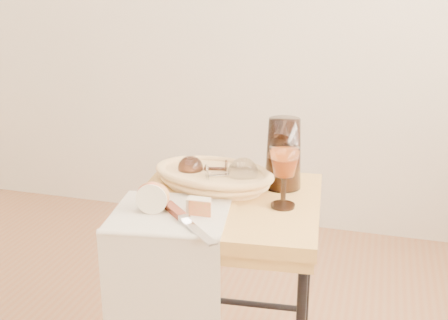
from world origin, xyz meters
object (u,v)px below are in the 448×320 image
(tea_towel, at_px, (170,213))
(apple_half, at_px, (153,196))
(bread_basket, at_px, (214,178))
(goblet_lying_a, at_px, (206,169))
(wine_goblet, at_px, (284,177))
(pitcher, at_px, (283,153))
(side_table, at_px, (226,302))
(goblet_lying_b, at_px, (228,173))
(table_knife, at_px, (186,220))

(tea_towel, distance_m, apple_half, 0.06)
(bread_basket, relative_size, goblet_lying_a, 2.62)
(wine_goblet, bearing_deg, pitcher, 101.02)
(wine_goblet, bearing_deg, goblet_lying_a, 157.99)
(side_table, bearing_deg, goblet_lying_b, 101.79)
(tea_towel, distance_m, table_knife, 0.08)
(bread_basket, distance_m, wine_goblet, 0.24)
(wine_goblet, bearing_deg, goblet_lying_b, 158.71)
(bread_basket, distance_m, table_knife, 0.27)
(tea_towel, distance_m, pitcher, 0.38)
(table_knife, bearing_deg, goblet_lying_a, 143.24)
(goblet_lying_b, bearing_deg, bread_basket, 133.04)
(pitcher, height_order, apple_half, pitcher)
(pitcher, bearing_deg, wine_goblet, -73.85)
(goblet_lying_a, bearing_deg, apple_half, 61.96)
(table_knife, bearing_deg, wine_goblet, 86.33)
(tea_towel, relative_size, wine_goblet, 1.77)
(goblet_lying_b, relative_size, wine_goblet, 0.84)
(wine_goblet, distance_m, table_knife, 0.28)
(bread_basket, xyz_separation_m, pitcher, (0.19, 0.06, 0.08))
(goblet_lying_a, bearing_deg, side_table, 122.26)
(wine_goblet, xyz_separation_m, table_knife, (-0.21, -0.18, -0.07))
(side_table, distance_m, wine_goblet, 0.44)
(tea_towel, distance_m, bread_basket, 0.22)
(side_table, distance_m, table_knife, 0.40)
(apple_half, bearing_deg, goblet_lying_b, 42.44)
(goblet_lying_a, height_order, apple_half, goblet_lying_a)
(bread_basket, distance_m, goblet_lying_a, 0.04)
(side_table, relative_size, tea_towel, 2.20)
(side_table, distance_m, goblet_lying_a, 0.40)
(bread_basket, relative_size, pitcher, 1.31)
(table_knife, bearing_deg, bread_basket, 137.69)
(pitcher, distance_m, wine_goblet, 0.15)
(goblet_lying_b, bearing_deg, wine_goblet, -46.45)
(goblet_lying_a, bearing_deg, goblet_lying_b, 144.40)
(pitcher, height_order, wine_goblet, pitcher)
(pitcher, bearing_deg, goblet_lying_b, -146.05)
(goblet_lying_a, height_order, table_knife, goblet_lying_a)
(goblet_lying_b, height_order, apple_half, goblet_lying_b)
(goblet_lying_a, bearing_deg, table_knife, 86.45)
(side_table, relative_size, bread_basket, 2.03)
(side_table, xyz_separation_m, pitcher, (0.13, 0.14, 0.43))
(apple_half, bearing_deg, bread_basket, 54.43)
(apple_half, bearing_deg, pitcher, 32.22)
(goblet_lying_a, bearing_deg, tea_towel, 72.46)
(tea_towel, height_order, apple_half, apple_half)
(side_table, height_order, table_knife, table_knife)
(bread_basket, bearing_deg, table_knife, -76.71)
(goblet_lying_b, height_order, pitcher, pitcher)
(goblet_lying_b, bearing_deg, goblet_lying_a, 131.21)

